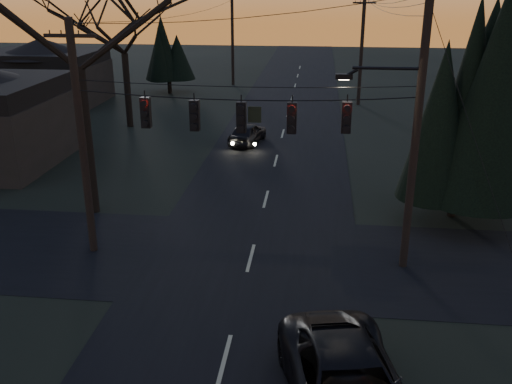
# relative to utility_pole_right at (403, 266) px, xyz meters

# --- Properties ---
(main_road) EXTENTS (8.00, 120.00, 0.02)m
(main_road) POSITION_rel_utility_pole_right_xyz_m (-5.50, 10.00, 0.01)
(main_road) COLOR black
(main_road) RESTS_ON ground
(cross_road) EXTENTS (60.00, 7.00, 0.02)m
(cross_road) POSITION_rel_utility_pole_right_xyz_m (-5.50, 0.00, 0.01)
(cross_road) COLOR black
(cross_road) RESTS_ON ground
(utility_pole_right) EXTENTS (5.00, 0.30, 10.00)m
(utility_pole_right) POSITION_rel_utility_pole_right_xyz_m (0.00, 0.00, 0.00)
(utility_pole_right) COLOR black
(utility_pole_right) RESTS_ON ground
(utility_pole_left) EXTENTS (1.80, 0.30, 8.50)m
(utility_pole_left) POSITION_rel_utility_pole_right_xyz_m (-11.50, 0.00, 0.00)
(utility_pole_left) COLOR black
(utility_pole_left) RESTS_ON ground
(utility_pole_far_r) EXTENTS (1.80, 0.30, 8.50)m
(utility_pole_far_r) POSITION_rel_utility_pole_right_xyz_m (0.00, 28.00, 0.00)
(utility_pole_far_r) COLOR black
(utility_pole_far_r) RESTS_ON ground
(utility_pole_far_l) EXTENTS (0.30, 0.30, 8.00)m
(utility_pole_far_l) POSITION_rel_utility_pole_right_xyz_m (-11.50, 36.00, 0.00)
(utility_pole_far_l) COLOR black
(utility_pole_far_l) RESTS_ON ground
(span_signal_assembly) EXTENTS (11.50, 0.44, 1.46)m
(span_signal_assembly) POSITION_rel_utility_pole_right_xyz_m (-5.74, 0.00, 5.35)
(span_signal_assembly) COLOR black
(span_signal_assembly) RESTS_ON ground
(bare_tree_left) EXTENTS (11.08, 11.08, 12.43)m
(bare_tree_left) POSITION_rel_utility_pole_right_xyz_m (-12.91, 3.73, 8.70)
(bare_tree_left) COLOR black
(bare_tree_left) RESTS_ON ground
(evergreen_right) EXTENTS (4.75, 4.75, 8.84)m
(evergreen_right) POSITION_rel_utility_pole_right_xyz_m (2.69, 4.96, 5.01)
(evergreen_right) COLOR black
(evergreen_right) RESTS_ON ground
(bare_tree_dist) EXTENTS (7.04, 7.04, 10.01)m
(bare_tree_dist) POSITION_rel_utility_pole_right_xyz_m (-16.21, 18.91, 6.99)
(bare_tree_dist) COLOR black
(bare_tree_dist) RESTS_ON ground
(evergreen_dist) EXTENTS (3.22, 3.22, 5.83)m
(evergreen_dist) POSITION_rel_utility_pole_right_xyz_m (-16.49, 31.06, 3.50)
(evergreen_dist) COLOR black
(evergreen_dist) RESTS_ON ground
(house_left_far) EXTENTS (9.00, 7.00, 5.20)m
(house_left_far) POSITION_rel_utility_pole_right_xyz_m (-25.50, 26.00, 2.60)
(house_left_far) COLOR black
(house_left_far) RESTS_ON ground
(sedan_oncoming_a) EXTENTS (2.28, 4.05, 1.30)m
(sedan_oncoming_a) POSITION_rel_utility_pole_right_xyz_m (-7.54, 15.43, 0.65)
(sedan_oncoming_a) COLOR black
(sedan_oncoming_a) RESTS_ON ground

